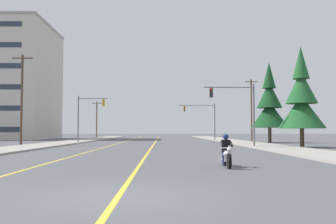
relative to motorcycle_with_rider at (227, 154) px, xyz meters
name	(u,v)px	position (x,y,z in m)	size (l,w,h in m)	color
ground_plane	(115,197)	(-3.96, -7.45, -0.59)	(400.00, 400.00, 0.00)	#515156
lane_stripe_center	(155,142)	(-3.90, 37.55, -0.58)	(0.16, 100.00, 0.01)	yellow
lane_stripe_left	(123,142)	(-8.46, 37.55, -0.58)	(0.16, 100.00, 0.01)	yellow
sidewalk_kerb_right	(242,143)	(7.58, 32.55, -0.52)	(4.40, 110.00, 0.14)	#9E998E
sidewalk_kerb_left	(65,143)	(-15.50, 32.55, -0.52)	(4.40, 110.00, 0.14)	#9E998E
motorcycle_with_rider	(227,154)	(0.00, 0.00, 0.00)	(0.70, 2.19, 1.46)	black
traffic_signal_near_right	(239,105)	(4.65, 19.93, 3.52)	(5.00, 0.43, 6.20)	slate
traffic_signal_near_left	(87,112)	(-12.83, 32.87, 3.45)	(3.95, 0.41, 6.20)	slate
traffic_signal_mid_right	(204,115)	(4.07, 46.07, 3.58)	(6.05, 0.37, 6.20)	slate
utility_pole_left_near	(22,98)	(-18.95, 26.47, 4.82)	(2.39, 0.26, 10.34)	#4C3828
utility_pole_right_far	(251,109)	(10.71, 40.58, 4.35)	(1.80, 0.26, 9.51)	brown
utility_pole_left_far	(97,119)	(-18.12, 70.62, 3.81)	(2.20, 0.26, 8.37)	brown
conifer_tree_right_verge_near	(301,101)	(10.63, 19.61, 3.94)	(4.49, 4.49, 9.88)	#4C3828
conifer_tree_right_verge_far	(269,106)	(11.66, 34.20, 4.44)	(4.99, 4.99, 10.97)	#4C3828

